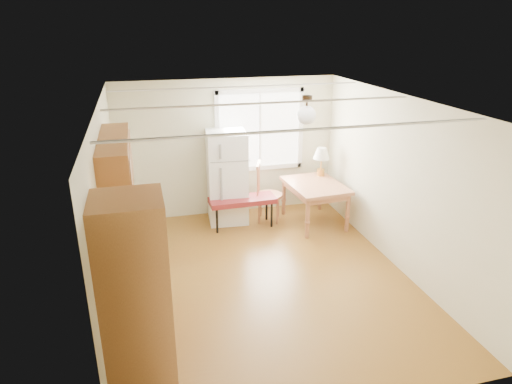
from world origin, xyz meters
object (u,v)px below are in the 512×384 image
object	(u,v)px
dining_table	(315,189)
chair	(263,188)
bench	(242,201)
refrigerator	(227,177)

from	to	relation	value
dining_table	chair	size ratio (longest dim) A/B	1.15
bench	dining_table	size ratio (longest dim) A/B	0.94
bench	dining_table	xyz separation A→B (m)	(1.28, -0.18, 0.17)
dining_table	chair	bearing A→B (deg)	154.48
dining_table	bench	bearing A→B (deg)	168.09
refrigerator	bench	bearing A→B (deg)	-55.33
refrigerator	bench	world-z (taller)	refrigerator
refrigerator	chair	size ratio (longest dim) A/B	1.52
bench	chair	size ratio (longest dim) A/B	1.08
bench	chair	xyz separation A→B (m)	(0.42, 0.16, 0.15)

